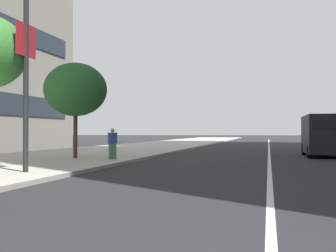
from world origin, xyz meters
The scene contains 6 objects.
sidewalk_right_plaza centered at (30.00, 11.48, 0.07)m, with size 160.00×9.98×0.15m, color #B2ADA3.
lane_centre_stripe centered at (35.00, 0.00, 0.00)m, with size 110.00×0.16×0.01m, color silver.
delivery_van_ahead centered at (26.56, -3.13, 1.34)m, with size 5.89×2.09×2.49m.
street_lamp_with_banners centered at (11.47, 7.67, 5.30)m, with size 1.26×2.40×8.73m.
street_tree_near_plaza_corner centered at (19.61, 9.83, 3.69)m, with size 3.26×3.26×4.94m.
pedestrian_on_plaza centered at (18.82, 7.52, 0.91)m, with size 0.46×0.47×1.52m.
Camera 1 is at (-2.42, 0.03, 1.50)m, focal length 48.75 mm.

